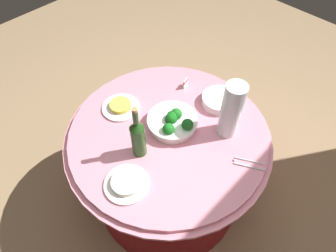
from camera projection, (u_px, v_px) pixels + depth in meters
name	position (u px, v px, depth m)	size (l,w,h in m)	color
ground_plane	(168.00, 192.00, 2.21)	(6.00, 6.00, 0.00)	#9E7F5B
buffet_table	(168.00, 166.00, 1.92)	(1.16, 1.16, 0.74)	maroon
broccoli_bowl	(173.00, 122.00, 1.62)	(0.28, 0.28, 0.12)	white
plate_stack	(219.00, 100.00, 1.75)	(0.21, 0.21, 0.05)	white
wine_bottle	(138.00, 137.00, 1.45)	(0.07, 0.07, 0.34)	#1E4317
decorative_fruit_vase	(231.00, 113.00, 1.52)	(0.11, 0.11, 0.34)	silver
serving_tongs	(249.00, 164.00, 1.50)	(0.11, 0.16, 0.01)	silver
food_plate_fried_egg	(121.00, 107.00, 1.73)	(0.22, 0.22, 0.04)	white
food_plate_rice	(126.00, 183.00, 1.42)	(0.22, 0.22, 0.04)	white
label_placard_front	(185.00, 83.00, 1.84)	(0.05, 0.02, 0.05)	white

